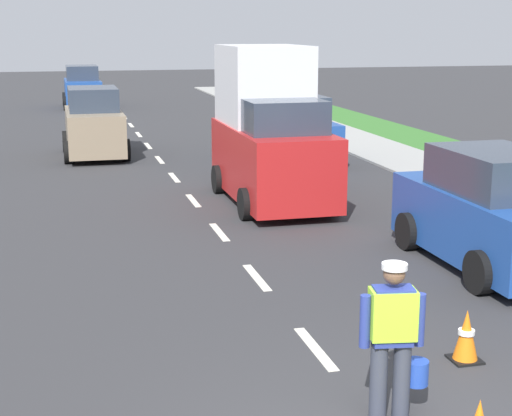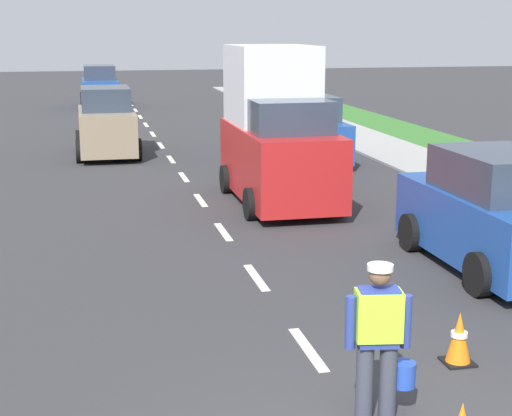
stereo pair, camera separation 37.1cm
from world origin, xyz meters
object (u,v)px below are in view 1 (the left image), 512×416
at_px(traffic_cone_far, 466,336).
at_px(car_oncoming_second, 94,125).
at_px(car_parked_curbside, 492,213).
at_px(road_worker, 394,333).
at_px(car_parked_far, 294,131).
at_px(delivery_truck, 270,132).
at_px(car_oncoming_third, 83,88).

bearing_deg(traffic_cone_far, car_oncoming_second, 101.63).
bearing_deg(car_oncoming_second, car_parked_curbside, -66.74).
relative_size(road_worker, car_parked_far, 0.39).
relative_size(delivery_truck, car_oncoming_second, 1.21).
bearing_deg(road_worker, car_parked_curbside, 50.42).
relative_size(road_worker, car_parked_curbside, 0.41).
bearing_deg(road_worker, car_oncoming_second, 96.43).
distance_m(delivery_truck, car_oncoming_third, 23.71).
relative_size(traffic_cone_far, car_oncoming_second, 0.17).
bearing_deg(car_parked_curbside, car_oncoming_third, 100.72).
relative_size(car_oncoming_third, car_parked_far, 0.93).
bearing_deg(car_oncoming_second, car_parked_far, -22.77).
xyz_separation_m(car_oncoming_second, car_parked_far, (5.73, -2.41, -0.06)).
bearing_deg(delivery_truck, road_worker, -98.34).
bearing_deg(traffic_cone_far, car_parked_far, 81.29).
distance_m(traffic_cone_far, car_parked_curbside, 4.21).
bearing_deg(delivery_truck, car_oncoming_second, 114.97).
bearing_deg(delivery_truck, traffic_cone_far, -90.45).
bearing_deg(traffic_cone_far, road_worker, -142.56).
bearing_deg(car_parked_far, road_worker, -103.23).
distance_m(car_oncoming_second, car_oncoming_third, 15.80).
height_order(delivery_truck, car_parked_far, delivery_truck).
relative_size(delivery_truck, car_parked_curbside, 1.12).
bearing_deg(traffic_cone_far, car_oncoming_third, 95.63).
bearing_deg(delivery_truck, car_oncoming_third, 98.02).
relative_size(car_oncoming_second, car_oncoming_third, 0.96).
relative_size(traffic_cone_far, car_parked_far, 0.15).
bearing_deg(road_worker, traffic_cone_far, 37.44).
xyz_separation_m(traffic_cone_far, car_oncoming_third, (-3.23, 32.79, 0.64)).
height_order(road_worker, car_oncoming_third, car_oncoming_third).
bearing_deg(road_worker, car_oncoming_third, 93.00).
bearing_deg(car_parked_far, car_oncoming_second, 157.23).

